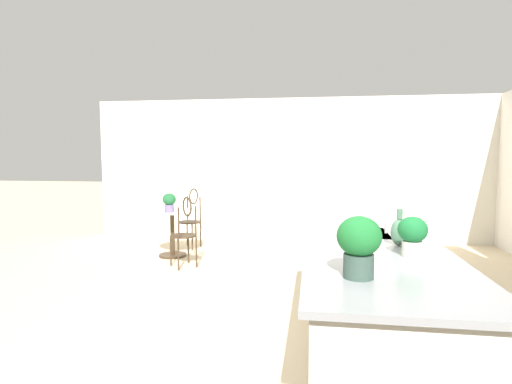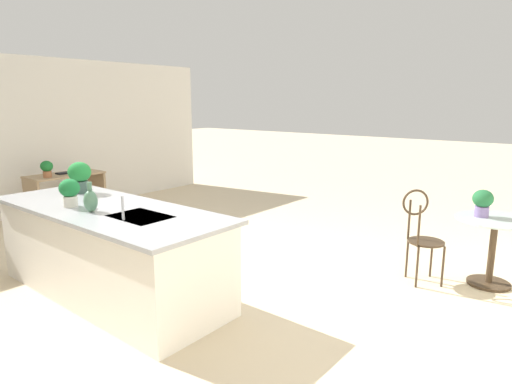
# 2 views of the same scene
# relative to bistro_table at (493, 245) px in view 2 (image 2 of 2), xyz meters

# --- Properties ---
(ground_plane) EXTENTS (40.00, 40.00, 0.00)m
(ground_plane) POSITION_rel_bistro_table_xyz_m (2.66, 1.86, -0.45)
(ground_plane) COLOR beige
(wall_right) EXTENTS (0.12, 7.80, 2.70)m
(wall_right) POSITION_rel_bistro_table_xyz_m (6.92, 1.86, 0.90)
(wall_right) COLOR silver
(wall_right) RESTS_ON ground
(kitchen_island) EXTENTS (2.80, 1.06, 0.92)m
(kitchen_island) POSITION_rel_bistro_table_xyz_m (2.96, 2.71, 0.02)
(kitchen_island) COLOR white
(kitchen_island) RESTS_ON ground
(bistro_table) EXTENTS (0.80, 0.80, 0.74)m
(bistro_table) POSITION_rel_bistro_table_xyz_m (0.00, 0.00, 0.00)
(bistro_table) COLOR #3D2D1E
(bistro_table) RESTS_ON ground
(chair_near_window) EXTENTS (0.54, 0.54, 1.04)m
(chair_near_window) POSITION_rel_bistro_table_xyz_m (0.62, 0.41, 0.13)
(chair_near_window) COLOR #3D2D1E
(chair_near_window) RESTS_ON ground
(sink_faucet) EXTENTS (0.02, 0.02, 0.22)m
(sink_faucet) POSITION_rel_bistro_table_xyz_m (2.41, 2.89, 0.58)
(sink_faucet) COLOR #B2B5BA
(sink_faucet) RESTS_ON kitchen_island
(writing_desk) EXTENTS (0.60, 1.20, 0.74)m
(writing_desk) POSITION_rel_bistro_table_xyz_m (6.31, 1.41, 0.06)
(writing_desk) COLOR tan
(writing_desk) RESTS_ON ground
(keyboard) EXTENTS (0.16, 0.44, 0.03)m
(keyboard) POSITION_rel_bistro_table_xyz_m (6.33, 1.31, 0.31)
(keyboard) COLOR black
(keyboard) RESTS_ON writing_desk
(potted_plant_on_table) EXTENTS (0.21, 0.21, 0.29)m
(potted_plant_on_table) POSITION_rel_bistro_table_xyz_m (0.14, 0.01, 0.46)
(potted_plant_on_table) COLOR #7A669E
(potted_plant_on_table) RESTS_ON bistro_table
(potted_plant_counter_far) EXTENTS (0.25, 0.25, 0.36)m
(potted_plant_counter_far) POSITION_rel_bistro_table_xyz_m (3.81, 2.51, 0.68)
(potted_plant_counter_far) COLOR #385147
(potted_plant_counter_far) RESTS_ON kitchen_island
(potted_plant_counter_near) EXTENTS (0.20, 0.20, 0.28)m
(potted_plant_counter_near) POSITION_rel_bistro_table_xyz_m (3.26, 2.93, 0.63)
(potted_plant_counter_near) COLOR beige
(potted_plant_counter_near) RESTS_ON kitchen_island
(potted_plant_on_desk) EXTENTS (0.19, 0.19, 0.27)m
(potted_plant_on_desk) POSITION_rel_bistro_table_xyz_m (6.19, 1.76, 0.45)
(potted_plant_on_desk) COLOR #9E603D
(potted_plant_on_desk) RESTS_ON writing_desk
(vase_on_counter) EXTENTS (0.13, 0.13, 0.29)m
(vase_on_counter) POSITION_rel_bistro_table_xyz_m (2.91, 2.91, 0.58)
(vase_on_counter) COLOR #4C7A5B
(vase_on_counter) RESTS_ON kitchen_island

